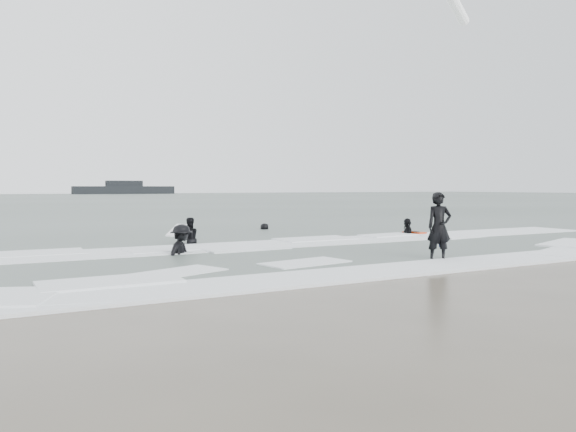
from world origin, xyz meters
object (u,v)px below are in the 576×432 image
surfer_wading (189,245)px  surfer_right_far (265,230)px  surfer_breaker (182,256)px  vessel_horizon (124,189)px  surfer_right_near (407,236)px  surfer_centre (439,261)px

surfer_wading → surfer_right_far: (5.25, 4.79, 0.00)m
surfer_breaker → vessel_horizon: size_ratio=0.07×
surfer_right_near → surfer_right_far: 6.80m
surfer_centre → vessel_horizon: vessel_horizon is taller
surfer_centre → surfer_right_far: (0.42, 12.14, 0.00)m
surfer_centre → surfer_breaker: 7.47m
surfer_centre → vessel_horizon: (22.01, 147.68, 1.38)m
surfer_wading → surfer_breaker: 3.14m
surfer_centre → surfer_right_near: (4.49, 6.69, 0.00)m
surfer_centre → surfer_wading: (-4.83, 7.35, 0.00)m
surfer_wading → vessel_horizon: 142.89m
vessel_horizon → surfer_right_far: bearing=-99.0°
surfer_right_near → surfer_breaker: bearing=-42.1°
surfer_right_near → surfer_wading: bearing=-58.2°
surfer_right_far → vessel_horizon: 137.26m
surfer_wading → surfer_breaker: bearing=64.7°
vessel_horizon → surfer_centre: bearing=-98.5°
surfer_right_far → surfer_right_near: bearing=117.6°
surfer_centre → surfer_wading: size_ratio=1.27×
surfer_breaker → surfer_right_near: (10.50, 2.25, 0.00)m
surfer_wading → surfer_centre: bearing=120.1°
surfer_right_far → vessel_horizon: (21.58, 135.55, 1.38)m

